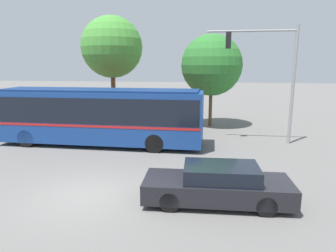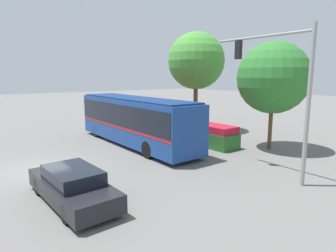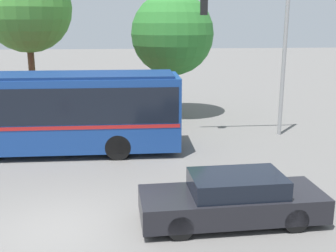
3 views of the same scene
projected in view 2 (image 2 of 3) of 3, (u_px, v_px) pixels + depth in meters
ground_plane at (39, 170)px, 14.36m from camera, size 140.00×140.00×0.00m
city_bus at (134, 118)px, 19.54m from camera, size 11.76×2.66×3.22m
sedan_foreground at (72, 186)px, 10.66m from camera, size 4.95×1.96×1.33m
traffic_light_pole at (284, 81)px, 12.55m from camera, size 5.03×0.24×6.74m
flowering_hedge at (182, 129)px, 21.70m from camera, size 9.71×1.58×1.46m
street_tree_left at (196, 61)px, 24.17m from camera, size 4.75×4.75×8.28m
street_tree_centre at (273, 78)px, 17.98m from camera, size 4.48×4.48×6.77m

